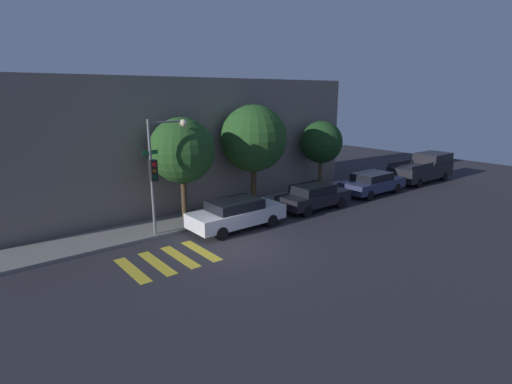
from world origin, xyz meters
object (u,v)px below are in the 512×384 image
(sedan_middle, at_px, (314,196))
(traffic_light_pole, at_px, (160,161))
(sedan_near_corner, at_px, (237,213))
(tree_midblock, at_px, (254,139))
(sedan_far_end, at_px, (372,183))
(pickup_truck, at_px, (423,168))
(tree_far_end, at_px, (321,142))
(tree_near_corner, at_px, (182,151))

(sedan_middle, bearing_deg, traffic_light_pole, 171.33)
(sedan_near_corner, bearing_deg, tree_midblock, 39.91)
(sedan_far_end, distance_m, pickup_truck, 6.07)
(traffic_light_pole, height_order, pickup_truck, traffic_light_pole)
(traffic_light_pole, bearing_deg, sedan_middle, -8.67)
(tree_far_end, bearing_deg, sedan_middle, -142.29)
(sedan_far_end, height_order, tree_far_end, tree_far_end)
(traffic_light_pole, relative_size, sedan_far_end, 1.13)
(tree_far_end, bearing_deg, pickup_truck, -17.39)
(sedan_middle, xyz_separation_m, tree_near_corner, (-6.55, 2.54, 2.81))
(sedan_near_corner, relative_size, sedan_far_end, 1.01)
(tree_near_corner, xyz_separation_m, tree_midblock, (4.38, 0.00, 0.27))
(traffic_light_pole, relative_size, sedan_middle, 1.22)
(sedan_far_end, relative_size, pickup_truck, 0.82)
(tree_midblock, relative_size, tree_far_end, 1.24)
(sedan_middle, bearing_deg, tree_far_end, 37.71)
(tree_far_end, bearing_deg, tree_midblock, 180.00)
(traffic_light_pole, height_order, sedan_far_end, traffic_light_pole)
(sedan_far_end, xyz_separation_m, pickup_truck, (6.06, -0.00, 0.23))
(tree_midblock, distance_m, tree_far_end, 5.50)
(pickup_truck, height_order, tree_far_end, tree_far_end)
(sedan_middle, relative_size, tree_near_corner, 0.83)
(pickup_truck, height_order, tree_midblock, tree_midblock)
(traffic_light_pole, relative_size, tree_near_corner, 1.01)
(tree_near_corner, bearing_deg, traffic_light_pole, -144.13)
(sedan_near_corner, bearing_deg, sedan_middle, 0.00)
(tree_near_corner, relative_size, tree_midblock, 0.91)
(sedan_middle, bearing_deg, tree_near_corner, 158.79)
(traffic_light_pole, height_order, tree_midblock, tree_midblock)
(tree_near_corner, bearing_deg, sedan_far_end, -12.06)
(tree_near_corner, relative_size, tree_far_end, 1.13)
(sedan_far_end, relative_size, tree_near_corner, 0.89)
(sedan_near_corner, bearing_deg, tree_far_end, 16.64)
(tree_near_corner, bearing_deg, sedan_near_corner, -62.27)
(traffic_light_pole, distance_m, sedan_far_end, 13.98)
(pickup_truck, bearing_deg, tree_midblock, 169.40)
(sedan_near_corner, relative_size, pickup_truck, 0.83)
(tree_near_corner, distance_m, tree_far_end, 9.85)
(tree_midblock, bearing_deg, tree_far_end, 0.00)
(traffic_light_pole, distance_m, tree_midblock, 6.28)
(traffic_light_pole, height_order, tree_far_end, traffic_light_pole)
(tree_midblock, bearing_deg, tree_near_corner, 180.00)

